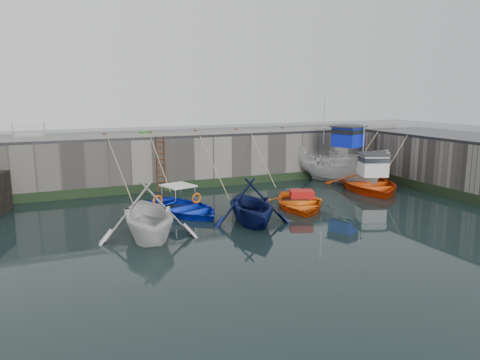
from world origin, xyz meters
name	(u,v)px	position (x,y,z in m)	size (l,w,h in m)	color
ground	(271,235)	(0.00, 0.00, 0.00)	(120.00, 120.00, 0.00)	black
quay_back	(182,158)	(0.00, 12.50, 1.50)	(30.00, 5.00, 3.00)	slate
quay_right	(480,166)	(14.50, 2.50, 1.50)	(5.00, 15.00, 3.00)	slate
road_back	(181,133)	(0.00, 12.50, 3.08)	(30.00, 5.00, 0.16)	black
kerb_back	(193,133)	(0.00, 10.15, 3.26)	(30.00, 0.30, 0.20)	slate
algae_back	(195,184)	(0.00, 9.96, 0.25)	(30.00, 0.08, 0.50)	black
algae_right	(444,192)	(11.96, 2.50, 0.25)	(0.08, 15.00, 0.50)	black
ladder	(161,164)	(-2.00, 9.91, 1.59)	(0.51, 0.08, 3.20)	#3F1E0F
boat_near_white	(148,237)	(-4.61, 1.69, 0.00)	(4.12, 4.77, 2.51)	silver
boat_near_white_rope	(125,207)	(-4.61, 7.10, 0.00)	(0.04, 6.36, 3.10)	tan
boat_near_blue	(185,213)	(-2.20, 4.74, 0.00)	(3.32, 4.65, 0.96)	#0E29D3
boat_near_blue_rope	(164,196)	(-2.20, 8.62, 0.00)	(0.04, 3.79, 3.10)	tan
boat_near_blacktrim	(251,222)	(0.00, 1.98, 0.00)	(3.69, 4.28, 2.26)	#0B1345
boat_near_blacktrim_rope	(210,198)	(0.00, 7.24, 0.00)	(0.04, 6.11, 3.10)	tan
boat_near_navy	(299,207)	(3.40, 3.61, 0.00)	(3.30, 4.62, 0.96)	#FF630D
boat_near_navy_rope	(260,190)	(3.40, 8.06, 0.00)	(0.04, 4.68, 3.10)	tan
boat_far_white	(339,165)	(8.96, 8.16, 1.12)	(4.89, 7.38, 5.67)	silver
boat_far_orange	(368,182)	(9.31, 5.66, 0.41)	(6.25, 7.32, 4.28)	#F1470C
fish_crate	(146,134)	(-2.73, 10.35, 3.31)	(0.65, 0.38, 0.30)	#207C16
railing	(29,136)	(-8.75, 11.25, 3.36)	(1.60, 1.05, 1.00)	#A5A8AD
bollard_a	(104,136)	(-5.00, 10.25, 3.30)	(0.18, 0.18, 0.28)	#3F1E0F
bollard_b	(150,134)	(-2.50, 10.25, 3.30)	(0.18, 0.18, 0.28)	#3F1E0F
bollard_c	(195,132)	(0.20, 10.25, 3.30)	(0.18, 0.18, 0.28)	#3F1E0F
bollard_d	(236,131)	(2.80, 10.25, 3.30)	(0.18, 0.18, 0.28)	#3F1E0F
bollard_e	(282,129)	(6.00, 10.25, 3.30)	(0.18, 0.18, 0.28)	#3F1E0F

